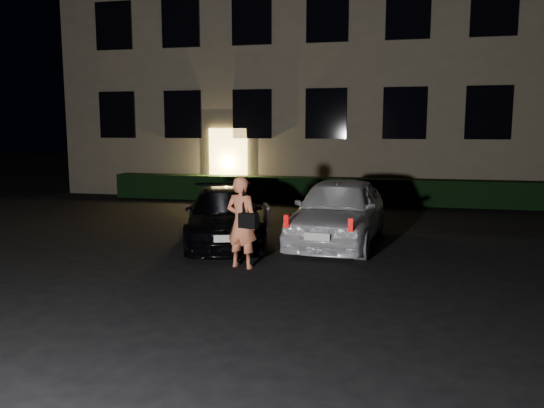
# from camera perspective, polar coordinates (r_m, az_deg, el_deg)

# --- Properties ---
(ground) EXTENTS (80.00, 80.00, 0.00)m
(ground) POSITION_cam_1_polar(r_m,az_deg,el_deg) (8.03, -4.12, -10.00)
(ground) COLOR black
(ground) RESTS_ON ground
(building) EXTENTS (20.00, 8.11, 12.00)m
(building) POSITION_cam_1_polar(r_m,az_deg,el_deg) (22.68, 7.23, 16.95)
(building) COLOR #726551
(building) RESTS_ON ground
(hedge) EXTENTS (15.00, 0.70, 0.85)m
(hedge) POSITION_cam_1_polar(r_m,az_deg,el_deg) (18.06, 5.54, 1.50)
(hedge) COLOR black
(hedge) RESTS_ON ground
(sedan) EXTENTS (2.84, 4.34, 1.17)m
(sedan) POSITION_cam_1_polar(r_m,az_deg,el_deg) (11.73, -5.19, -1.28)
(sedan) COLOR black
(sedan) RESTS_ON ground
(hatch) EXTENTS (2.07, 4.36, 1.44)m
(hatch) POSITION_cam_1_polar(r_m,az_deg,el_deg) (11.65, 7.16, -0.71)
(hatch) COLOR white
(hatch) RESTS_ON ground
(man) EXTENTS (0.70, 0.55, 1.66)m
(man) POSITION_cam_1_polar(r_m,az_deg,el_deg) (9.51, -3.26, -1.96)
(man) COLOR #FF875B
(man) RESTS_ON ground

